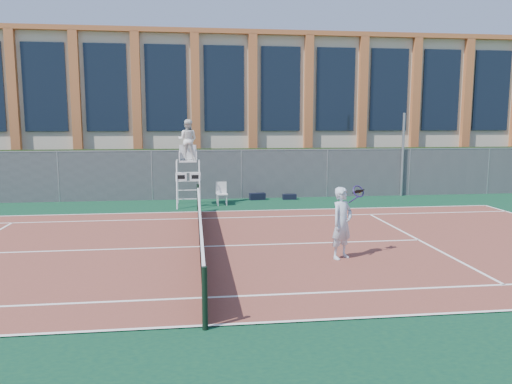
{
  "coord_description": "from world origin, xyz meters",
  "views": [
    {
      "loc": [
        -0.14,
        -13.64,
        3.48
      ],
      "look_at": [
        1.94,
        3.0,
        1.12
      ],
      "focal_mm": 35.0,
      "sensor_mm": 36.0,
      "label": 1
    }
  ],
  "objects": [
    {
      "name": "tennis_net",
      "position": [
        0.0,
        0.0,
        0.54
      ],
      "size": [
        0.1,
        11.3,
        1.1
      ],
      "color": "black",
      "rests_on": "ground"
    },
    {
      "name": "sports_bag_near",
      "position": [
        2.66,
        8.3,
        0.16
      ],
      "size": [
        0.74,
        0.37,
        0.3
      ],
      "primitive_type": "cube",
      "rotation": [
        0.0,
        0.0,
        0.13
      ],
      "color": "black",
      "rests_on": "apron"
    },
    {
      "name": "umpire_chair",
      "position": [
        -0.38,
        7.05,
        2.64
      ],
      "size": [
        1.01,
        1.55,
        3.62
      ],
      "color": "white",
      "rests_on": "ground"
    },
    {
      "name": "steel_pole",
      "position": [
        9.59,
        8.7,
        1.95
      ],
      "size": [
        0.12,
        0.12,
        3.89
      ],
      "primitive_type": "cylinder",
      "color": "#9EA0A5",
      "rests_on": "ground"
    },
    {
      "name": "ground",
      "position": [
        0.0,
        0.0,
        0.0
      ],
      "size": [
        120.0,
        120.0,
        0.0
      ],
      "primitive_type": "plane",
      "color": "#233814"
    },
    {
      "name": "fence",
      "position": [
        0.0,
        8.8,
        1.1
      ],
      "size": [
        40.0,
        0.06,
        2.2
      ],
      "primitive_type": null,
      "color": "#595E60",
      "rests_on": "ground"
    },
    {
      "name": "sports_bag_far",
      "position": [
        4.11,
        8.22,
        0.13
      ],
      "size": [
        0.62,
        0.27,
        0.24
      ],
      "primitive_type": "cube",
      "rotation": [
        0.0,
        0.0,
        -0.01
      ],
      "color": "black",
      "rests_on": "apron"
    },
    {
      "name": "building",
      "position": [
        0.0,
        17.95,
        4.15
      ],
      "size": [
        45.0,
        10.6,
        8.22
      ],
      "color": "beige",
      "rests_on": "ground"
    },
    {
      "name": "hedge",
      "position": [
        0.0,
        10.0,
        1.1
      ],
      "size": [
        40.0,
        1.4,
        2.2
      ],
      "primitive_type": "cube",
      "color": "black",
      "rests_on": "ground"
    },
    {
      "name": "apron",
      "position": [
        0.0,
        1.0,
        0.01
      ],
      "size": [
        36.0,
        20.0,
        0.01
      ],
      "primitive_type": "cube",
      "color": "#0B3124",
      "rests_on": "ground"
    },
    {
      "name": "tennis_court",
      "position": [
        0.0,
        0.0,
        0.02
      ],
      "size": [
        23.77,
        10.97,
        0.02
      ],
      "primitive_type": "cube",
      "color": "brown",
      "rests_on": "apron"
    },
    {
      "name": "tennis_player",
      "position": [
        3.55,
        -1.64,
        0.95
      ],
      "size": [
        1.08,
        0.82,
        1.83
      ],
      "color": "silver",
      "rests_on": "tennis_court"
    },
    {
      "name": "plastic_chair",
      "position": [
        0.99,
        7.1,
        0.58
      ],
      "size": [
        0.48,
        0.48,
        0.97
      ],
      "color": "silver",
      "rests_on": "apron"
    }
  ]
}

